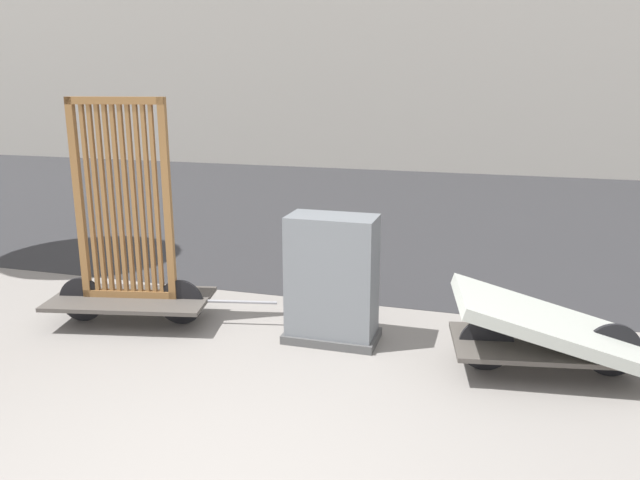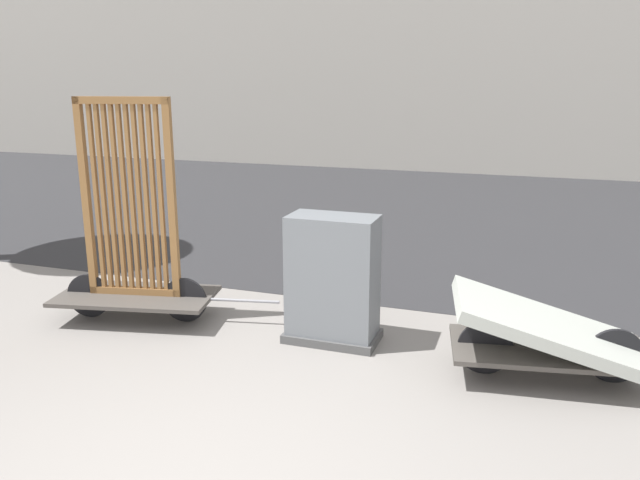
{
  "view_description": "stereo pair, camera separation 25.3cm",
  "coord_description": "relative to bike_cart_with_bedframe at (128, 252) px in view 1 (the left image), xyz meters",
  "views": [
    {
      "loc": [
        1.52,
        -2.85,
        2.39
      ],
      "look_at": [
        0.0,
        2.29,
        1.01
      ],
      "focal_mm": 35.0,
      "sensor_mm": 36.0,
      "label": 1
    },
    {
      "loc": [
        1.76,
        -2.78,
        2.39
      ],
      "look_at": [
        0.0,
        2.29,
        1.01
      ],
      "focal_mm": 35.0,
      "sensor_mm": 36.0,
      "label": 2
    }
  ],
  "objects": [
    {
      "name": "utility_cabinet",
      "position": [
        2.06,
        0.14,
        -0.18
      ],
      "size": [
        0.87,
        0.49,
        1.2
      ],
      "color": "#4C4C4C",
      "rests_on": "ground_plane"
    },
    {
      "name": "bike_cart_with_bedframe",
      "position": [
        0.0,
        0.0,
        0.0
      ],
      "size": [
        2.31,
        1.09,
        2.24
      ],
      "rotation": [
        0.0,
        0.0,
        0.21
      ],
      "color": "#4C4742",
      "rests_on": "ground_plane"
    },
    {
      "name": "road_strip",
      "position": [
        1.98,
        6.36,
        -0.74
      ],
      "size": [
        56.0,
        10.39,
        0.01
      ],
      "color": "#2D2D30",
      "rests_on": "ground_plane"
    },
    {
      "name": "bike_cart_with_mattress",
      "position": [
        3.97,
        -0.0,
        -0.36
      ],
      "size": [
        2.32,
        1.18,
        0.71
      ],
      "rotation": [
        0.0,
        0.0,
        0.18
      ],
      "color": "#4C4742",
      "rests_on": "ground_plane"
    }
  ]
}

